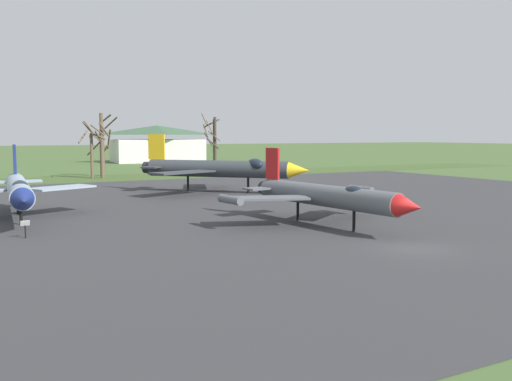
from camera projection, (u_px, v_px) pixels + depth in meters
ground_plane at (411, 248)px, 29.08m from camera, size 600.00×600.00×0.00m
asphalt_apron at (247, 208)px, 44.87m from camera, size 81.69×60.25×0.05m
grass_verge_strip at (123, 178)px, 76.41m from camera, size 141.69×12.00×0.06m
jet_fighter_front_left at (19, 189)px, 38.35m from camera, size 10.89×15.12×5.07m
info_placard_front_left at (25, 228)px, 31.57m from camera, size 0.50×0.20×1.05m
jet_fighter_front_right at (326, 195)px, 35.63m from camera, size 11.88×14.24×4.90m
jet_fighter_rear_center at (221, 168)px, 56.26m from camera, size 14.82×14.94×5.88m
bare_tree_left_of_center at (92, 149)px, 74.12m from camera, size 3.47×3.46×7.65m
bare_tree_center at (102, 142)px, 74.40m from camera, size 3.53×3.51×8.65m
bare_tree_right_of_center at (102, 151)px, 78.92m from camera, size 2.92×3.06×6.64m
bare_tree_far_right at (214, 144)px, 82.62m from camera, size 2.65×2.71×8.39m
bare_tree_backdrop_extra at (213, 143)px, 82.93m from camera, size 2.32×3.03×9.00m
visitor_building at (157, 144)px, 121.05m from camera, size 20.29×14.24×7.79m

